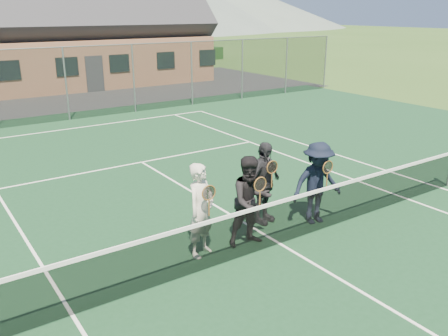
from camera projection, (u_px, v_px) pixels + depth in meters
The scene contains 10 objects.
ground at pixel (32, 98), 25.04m from camera, with size 220.00×220.00×0.00m, color #2E4E1B.
court_surface at pixel (280, 244), 9.37m from camera, with size 30.00×30.00×0.02m, color #14381E.
court_markings at pixel (280, 244), 9.37m from camera, with size 11.03×23.83×0.01m.
tennis_net at pixel (281, 220), 9.20m from camera, with size 11.68×0.08×1.10m.
perimeter_fence at pixel (66, 84), 19.47m from camera, with size 30.07×0.07×3.02m.
clubhouse at pixel (76, 17), 29.05m from camera, with size 15.60×8.20×7.70m.
player_a at pixel (201, 210), 8.71m from camera, with size 0.77×0.66×1.80m.
player_b at pixel (251, 201), 9.12m from camera, with size 0.97×0.81×1.80m.
player_c at pixel (263, 183), 10.07m from camera, with size 1.13×0.68×1.80m.
player_d at pixel (317, 183), 10.07m from camera, with size 1.28×0.89×1.80m.
Camera 1 is at (-5.65, -6.32, 4.42)m, focal length 38.00 mm.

